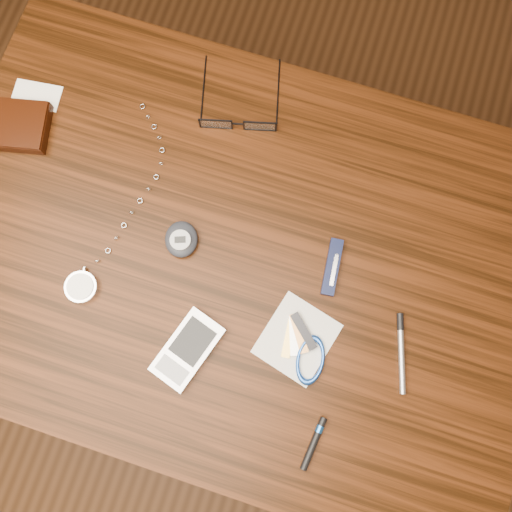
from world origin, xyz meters
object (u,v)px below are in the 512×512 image
at_px(desk, 239,265).
at_px(pedometer, 181,239).
at_px(eyeglasses, 238,121).
at_px(silver_pen, 401,347).
at_px(wallet_and_card, 16,125).
at_px(pocket_knife, 332,267).
at_px(pocket_watch, 85,280).
at_px(pda_phone, 188,349).
at_px(notepad_keys, 304,349).

distance_m(desk, pedometer, 0.15).
height_order(eyeglasses, silver_pen, eyeglasses).
height_order(wallet_and_card, pocket_knife, wallet_and_card).
height_order(pocket_watch, pda_phone, pda_phone).
bearing_deg(notepad_keys, pocket_watch, -179.39).
bearing_deg(pocket_watch, silver_pen, 6.07).
bearing_deg(silver_pen, pocket_knife, 147.45).
height_order(pocket_watch, silver_pen, pocket_watch).
bearing_deg(pedometer, pocket_watch, -138.68).
distance_m(wallet_and_card, pocket_watch, 0.29).
height_order(eyeglasses, pocket_watch, eyeglasses).
xyz_separation_m(wallet_and_card, silver_pen, (0.71, -0.16, -0.01)).
height_order(desk, pocket_watch, pocket_watch).
relative_size(pda_phone, pocket_knife, 1.39).
relative_size(pocket_watch, silver_pen, 2.95).
distance_m(wallet_and_card, notepad_keys, 0.60).
bearing_deg(desk, pedometer, -176.21).
height_order(wallet_and_card, pda_phone, wallet_and_card).
height_order(wallet_and_card, silver_pen, wallet_and_card).
distance_m(pedometer, pocket_knife, 0.25).
bearing_deg(pedometer, pda_phone, -67.35).
xyz_separation_m(wallet_and_card, notepad_keys, (0.57, -0.21, -0.01)).
bearing_deg(eyeglasses, desk, -72.60).
bearing_deg(pocket_watch, pda_phone, -15.07).
distance_m(desk, pocket_watch, 0.27).
bearing_deg(notepad_keys, pocket_knife, 87.63).
distance_m(pocket_watch, pda_phone, 0.20).
distance_m(desk, pda_phone, 0.20).
xyz_separation_m(notepad_keys, silver_pen, (0.14, 0.05, 0.00)).
relative_size(eyeglasses, notepad_keys, 1.21).
relative_size(pocket_knife, silver_pen, 0.78).
relative_size(pocket_watch, pda_phone, 2.71).
bearing_deg(eyeglasses, wallet_and_card, -161.21).
bearing_deg(notepad_keys, silver_pen, 19.26).
height_order(pocket_knife, silver_pen, pocket_knife).
bearing_deg(pocket_knife, notepad_keys, -92.37).
xyz_separation_m(pocket_watch, notepad_keys, (0.36, 0.00, -0.00)).
xyz_separation_m(wallet_and_card, eyeglasses, (0.35, 0.12, 0.00)).
xyz_separation_m(wallet_and_card, pedometer, (0.33, -0.10, -0.00)).
bearing_deg(desk, eyeglasses, 107.40).
bearing_deg(silver_pen, eyeglasses, 142.20).
bearing_deg(eyeglasses, pda_phone, -83.49).
height_order(desk, pda_phone, pda_phone).
relative_size(eyeglasses, pocket_watch, 0.46).
distance_m(desk, pocket_knife, 0.19).
relative_size(desk, silver_pen, 8.34).
distance_m(wallet_and_card, eyeglasses, 0.37).
xyz_separation_m(wallet_and_card, pda_phone, (0.40, -0.26, -0.00)).
height_order(pda_phone, notepad_keys, pda_phone).
height_order(pda_phone, pocket_knife, pda_phone).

